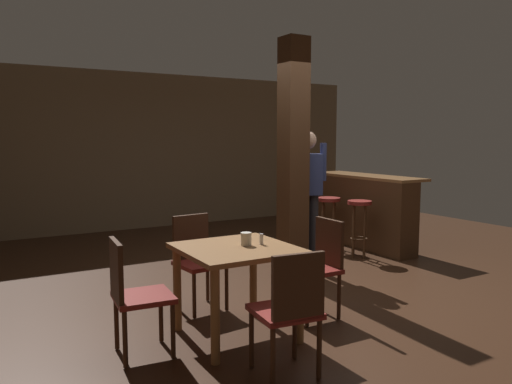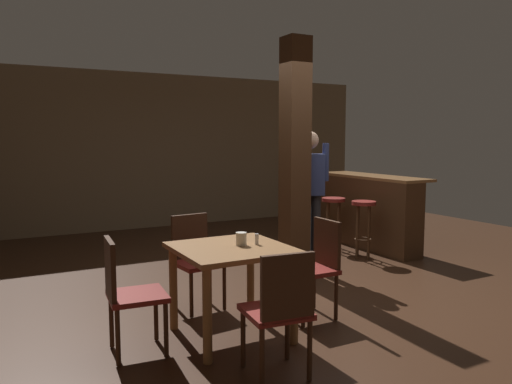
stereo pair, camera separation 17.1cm
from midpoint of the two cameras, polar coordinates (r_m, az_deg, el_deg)
The scene contains 15 objects.
ground_plane at distance 5.65m, azimuth 6.96°, elevation -10.73°, with size 10.80×10.80×0.00m, color #382114.
wall_back at distance 9.44m, azimuth -8.95°, elevation 4.67°, with size 8.00×0.10×2.80m, color #756047.
pillar at distance 5.90m, azimuth 5.30°, elevation 3.82°, with size 0.28×0.28×2.80m, color #422816.
dining_table at distance 4.13m, azimuth -1.64°, elevation -8.11°, with size 0.89×0.89×0.76m.
chair_west at distance 3.92m, azimuth -13.32°, elevation -10.84°, with size 0.45×0.45×0.89m.
chair_north at distance 4.88m, azimuth -5.95°, elevation -7.30°, with size 0.46×0.46×0.89m.
chair_east at distance 4.64m, azimuth 7.96°, elevation -8.04°, with size 0.43×0.43×0.89m.
chair_south at distance 3.46m, azimuth 4.24°, elevation -13.01°, with size 0.46×0.46×0.89m.
napkin_cup at distance 4.14m, azimuth -0.51°, elevation -5.38°, with size 0.09×0.09×0.11m, color silver.
salt_shaker at distance 4.17m, azimuth 1.26°, elevation -5.40°, with size 0.03×0.03×0.09m, color silver.
standing_person at distance 6.12m, azimuth 6.94°, elevation 0.16°, with size 0.46×0.32×1.72m.
bar_counter at distance 7.68m, azimuth 13.14°, elevation -2.11°, with size 0.56×1.95×1.08m.
bar_stool_near at distance 6.95m, azimuth 12.87°, elevation -2.73°, with size 0.33×0.33×0.79m.
bar_stool_mid at distance 7.46m, azimuth 9.48°, elevation -2.15°, with size 0.34×0.34×0.76m.
bar_stool_far at distance 8.07m, azimuth 5.45°, elevation -1.36°, with size 0.35×0.35×0.78m.
Camera 2 is at (-3.07, -4.44, 1.65)m, focal length 35.00 mm.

